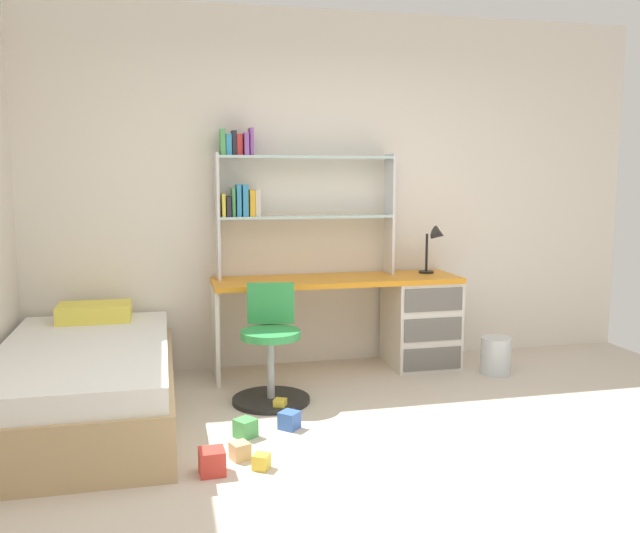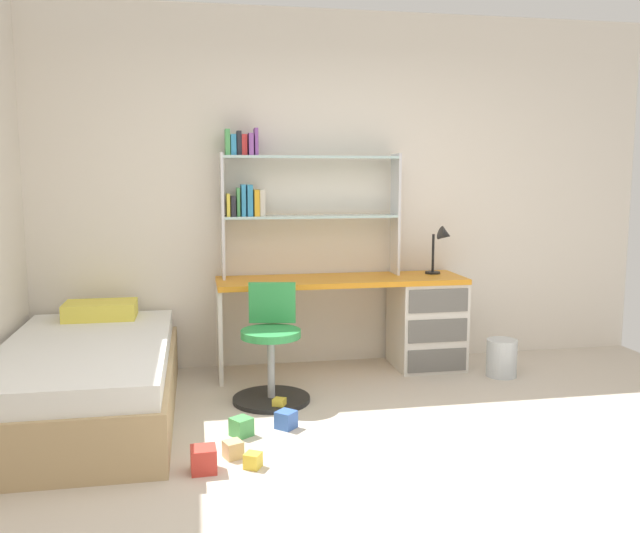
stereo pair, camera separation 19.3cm
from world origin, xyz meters
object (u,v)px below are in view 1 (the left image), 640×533
Objects in this scene: toy_block_red_3 at (212,462)px; toy_block_yellow_1 at (280,405)px; toy_block_natural_0 at (240,451)px; desk_lamp at (436,242)px; swivel_chair at (271,356)px; toy_block_blue_2 at (289,420)px; toy_block_green_4 at (245,428)px; toy_block_yellow_5 at (261,462)px; desk at (398,316)px; bookshelf_hutch at (280,191)px; bed_platform at (85,383)px; waste_bin at (496,356)px.

toy_block_yellow_1 is at bearing 59.39° from toy_block_red_3.
desk_lamp is at bearing 41.22° from toy_block_natural_0.
swivel_chair reaches higher than toy_block_blue_2.
swivel_chair is 7.24× the size of toy_block_green_4.
desk is at bearing 50.76° from toy_block_yellow_5.
toy_block_blue_2 is at bearing -89.88° from toy_block_yellow_1.
toy_block_natural_0 is at bearing -132.44° from toy_block_blue_2.
desk_lamp is 0.49× the size of swivel_chair.
swivel_chair is 6.06× the size of toy_block_red_3.
toy_block_natural_0 is 0.72× the size of toy_block_red_3.
swivel_chair is at bearing -152.23° from desk.
desk is at bearing -9.26° from bookshelf_hutch.
toy_block_blue_2 is at bearing 14.52° from toy_block_green_4.
bed_platform is at bearing 175.70° from toy_block_yellow_1.
desk_lamp is 1.71m from swivel_chair.
bed_platform is (-1.17, -0.11, -0.06)m from swivel_chair.
bed_platform is at bearing -164.00° from desk_lamp.
waste_bin is at bearing 6.52° from bed_platform.
desk is 1.38× the size of bookshelf_hutch.
toy_block_natural_0 is (-0.51, -1.63, -1.34)m from bookshelf_hutch.
waste_bin is 1.80m from toy_block_yellow_1.
bed_platform is 1.34m from toy_block_yellow_5.
bed_platform is 21.31× the size of toy_block_natural_0.
desk is at bearing 27.77° from swivel_chair.
toy_block_red_3 is 1.62× the size of toy_block_yellow_5.
waste_bin is 2.61× the size of toy_block_green_4.
toy_block_natural_0 is (-0.31, -0.89, -0.26)m from swivel_chair.
waste_bin is at bearing -50.48° from desk_lamp.
desk_lamp is at bearing 39.48° from toy_block_blue_2.
desk reaches higher than toy_block_natural_0.
bed_platform is 26.07× the size of toy_block_yellow_1.
desk_lamp reaches higher than desk.
bed_platform is 18.73× the size of toy_block_blue_2.
desk reaches higher than toy_block_yellow_5.
waste_bin is at bearing 23.21° from toy_block_blue_2.
waste_bin is 2.19× the size of toy_block_red_3.
desk is at bearing 45.69° from toy_block_blue_2.
toy_block_natural_0 is at bearing -138.78° from desk_lamp.
bookshelf_hutch reaches higher than swivel_chair.
desk reaches higher than toy_block_yellow_1.
toy_block_green_4 is (0.92, -0.48, -0.19)m from bed_platform.
desk_lamp is 2.28m from toy_block_green_4.
toy_block_red_3 is (-2.24, -1.26, -0.08)m from waste_bin.
toy_block_yellow_1 is at bearing 64.02° from toy_block_natural_0.
toy_block_green_4 is 0.44m from toy_block_yellow_5.
desk is 2.39m from bed_platform.
toy_block_blue_2 is at bearing -134.31° from desk.
desk reaches higher than toy_block_red_3.
toy_block_natural_0 is at bearing -115.98° from toy_block_yellow_1.
toy_block_red_3 is 0.50m from toy_block_green_4.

